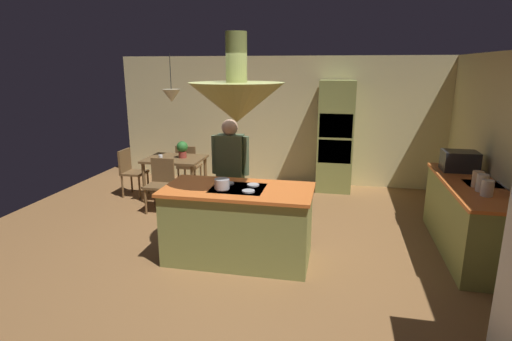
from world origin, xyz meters
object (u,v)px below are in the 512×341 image
(chair_facing_island, at_px, (161,181))
(canister_flour, at_px, (487,188))
(person_at_island, at_px, (230,170))
(dining_table, at_px, (175,164))
(chair_by_back_wall, at_px, (188,164))
(canister_sugar, at_px, (482,183))
(cooking_pot_on_cooktop, at_px, (222,184))
(potted_plant_on_table, at_px, (182,149))
(cup_on_table, at_px, (161,157))
(canister_tea, at_px, (477,179))
(kitchen_island, at_px, (238,224))
(microwave_on_counter, at_px, (460,161))
(oven_tower, at_px, (335,137))
(chair_at_corner, at_px, (130,169))

(chair_facing_island, height_order, canister_flour, canister_flour)
(person_at_island, bearing_deg, dining_table, 135.71)
(person_at_island, xyz_separation_m, chair_by_back_wall, (-1.41, 2.00, -0.45))
(person_at_island, relative_size, canister_sugar, 7.98)
(cooking_pot_on_cooktop, bearing_deg, person_at_island, 98.59)
(potted_plant_on_table, distance_m, cup_on_table, 0.41)
(canister_flour, xyz_separation_m, canister_tea, (0.00, 0.36, 0.01))
(cooking_pot_on_cooktop, bearing_deg, chair_by_back_wall, 118.35)
(kitchen_island, xyz_separation_m, cooking_pot_on_cooktop, (-0.16, -0.13, 0.54))
(dining_table, height_order, microwave_on_counter, microwave_on_counter)
(cooking_pot_on_cooktop, bearing_deg, kitchen_island, 39.09)
(oven_tower, bearing_deg, person_at_island, -118.86)
(person_at_island, relative_size, chair_at_corner, 1.91)
(chair_at_corner, xyz_separation_m, canister_sugar, (5.43, -1.65, 0.53))
(cup_on_table, relative_size, canister_flour, 0.49)
(dining_table, bearing_deg, kitchen_island, -51.01)
(person_at_island, xyz_separation_m, chair_facing_island, (-1.41, 0.75, -0.45))
(canister_flour, xyz_separation_m, cooking_pot_on_cooktop, (-3.00, -0.40, -0.01))
(oven_tower, height_order, canister_tea, oven_tower)
(canister_tea, height_order, microwave_on_counter, microwave_on_counter)
(person_at_island, bearing_deg, potted_plant_on_table, 131.99)
(cooking_pot_on_cooktop, bearing_deg, microwave_on_counter, 27.56)
(kitchen_island, bearing_deg, oven_tower, 71.26)
(canister_flour, bearing_deg, person_at_island, 171.76)
(canister_flour, relative_size, canister_sugar, 0.89)
(kitchen_island, xyz_separation_m, cup_on_table, (-1.88, 1.90, 0.34))
(dining_table, height_order, canister_sugar, canister_sugar)
(canister_tea, height_order, cooking_pot_on_cooktop, canister_tea)
(kitchen_island, bearing_deg, person_at_island, 111.77)
(chair_at_corner, distance_m, potted_plant_on_table, 1.11)
(cup_on_table, distance_m, canister_sugar, 4.94)
(oven_tower, xyz_separation_m, canister_flour, (1.74, -2.97, -0.03))
(canister_flour, bearing_deg, cup_on_table, 160.96)
(cup_on_table, xyz_separation_m, canister_tea, (4.72, -1.27, 0.22))
(cup_on_table, distance_m, canister_flour, 5.00)
(chair_at_corner, xyz_separation_m, canister_tea, (5.43, -1.47, 0.52))
(oven_tower, xyz_separation_m, dining_table, (-2.80, -1.14, -0.40))
(microwave_on_counter, bearing_deg, chair_facing_island, 179.50)
(canister_tea, xyz_separation_m, microwave_on_counter, (0.00, 0.81, 0.04))
(chair_by_back_wall, distance_m, cooking_pot_on_cooktop, 3.28)
(canister_sugar, bearing_deg, oven_tower, 121.92)
(canister_sugar, height_order, microwave_on_counter, microwave_on_counter)
(canister_tea, bearing_deg, cup_on_table, 164.95)
(dining_table, distance_m, canister_flour, 4.91)
(chair_by_back_wall, height_order, microwave_on_counter, microwave_on_counter)
(person_at_island, relative_size, cooking_pot_on_cooktop, 9.23)
(chair_facing_island, height_order, potted_plant_on_table, potted_plant_on_table)
(kitchen_island, xyz_separation_m, potted_plant_on_table, (-1.56, 2.14, 0.46))
(person_at_island, bearing_deg, cooking_pot_on_cooktop, -81.41)
(kitchen_island, distance_m, cup_on_table, 2.69)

